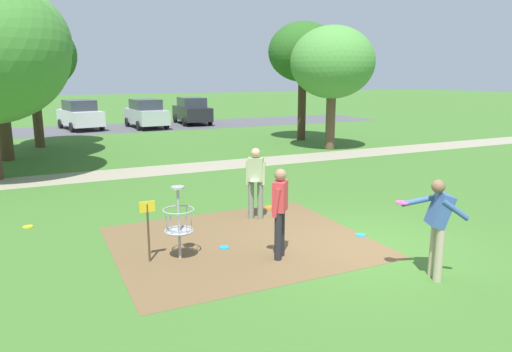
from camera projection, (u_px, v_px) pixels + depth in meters
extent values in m
plane|color=#3D6B28|center=(364.00, 247.00, 9.38)|extent=(160.00, 160.00, 0.00)
cube|color=brown|center=(241.00, 241.00, 9.69)|extent=(5.08, 4.40, 0.01)
cylinder|color=#9E9EA3|center=(179.00, 224.00, 8.67)|extent=(0.05, 0.05, 1.35)
cylinder|color=#9E9EA3|center=(178.00, 188.00, 8.52)|extent=(0.24, 0.24, 0.04)
torus|color=#9E9EA3|center=(178.00, 210.00, 8.61)|extent=(0.58, 0.58, 0.02)
torus|color=#9E9EA3|center=(179.00, 230.00, 8.70)|extent=(0.55, 0.55, 0.03)
cylinder|color=#9E9EA3|center=(179.00, 232.00, 8.70)|extent=(0.48, 0.48, 0.02)
cylinder|color=gray|center=(191.00, 219.00, 8.75)|extent=(0.01, 0.01, 0.40)
cylinder|color=gray|center=(187.00, 217.00, 8.86)|extent=(0.01, 0.01, 0.40)
cylinder|color=gray|center=(179.00, 216.00, 8.89)|extent=(0.01, 0.01, 0.40)
cylinder|color=gray|center=(172.00, 217.00, 8.82)|extent=(0.01, 0.01, 0.40)
cylinder|color=gray|center=(167.00, 219.00, 8.70)|extent=(0.01, 0.01, 0.40)
cylinder|color=gray|center=(166.00, 222.00, 8.56)|extent=(0.01, 0.01, 0.40)
cylinder|color=gray|center=(171.00, 224.00, 8.45)|extent=(0.01, 0.01, 0.40)
cylinder|color=gray|center=(178.00, 224.00, 8.42)|extent=(0.01, 0.01, 0.40)
cylinder|color=gray|center=(186.00, 223.00, 8.49)|extent=(0.01, 0.01, 0.40)
cylinder|color=gray|center=(191.00, 221.00, 8.61)|extent=(0.01, 0.01, 0.40)
cylinder|color=#4C3823|center=(148.00, 233.00, 8.56)|extent=(0.04, 0.04, 1.10)
cube|color=gold|center=(147.00, 207.00, 8.45)|extent=(0.28, 0.03, 0.20)
cylinder|color=#232328|center=(278.00, 236.00, 8.65)|extent=(0.14, 0.14, 0.92)
cylinder|color=#232328|center=(281.00, 233.00, 8.86)|extent=(0.14, 0.14, 0.92)
cube|color=#D1383D|center=(280.00, 196.00, 8.60)|extent=(0.40, 0.41, 0.56)
sphere|color=#9E7051|center=(280.00, 175.00, 8.51)|extent=(0.22, 0.22, 0.22)
cylinder|color=#D1383D|center=(276.00, 203.00, 8.45)|extent=(0.18, 0.18, 0.55)
cylinder|color=#D1383D|center=(281.00, 198.00, 8.80)|extent=(0.18, 0.18, 0.55)
cylinder|color=orange|center=(270.00, 207.00, 8.70)|extent=(0.22, 0.22, 0.02)
cylinder|color=tan|center=(439.00, 255.00, 7.76)|extent=(0.14, 0.14, 0.92)
cylinder|color=tan|center=(434.00, 250.00, 7.97)|extent=(0.14, 0.14, 0.92)
cube|color=#385693|center=(440.00, 210.00, 7.71)|extent=(0.49, 0.48, 0.60)
sphere|color=brown|center=(438.00, 186.00, 7.62)|extent=(0.22, 0.22, 0.22)
cylinder|color=#385693|center=(419.00, 201.00, 7.83)|extent=(0.57, 0.31, 0.21)
cylinder|color=#E53D99|center=(402.00, 203.00, 7.83)|extent=(0.22, 0.22, 0.02)
cylinder|color=#385693|center=(455.00, 210.00, 7.55)|extent=(0.47, 0.27, 0.37)
cylinder|color=slate|center=(260.00, 200.00, 11.15)|extent=(0.14, 0.14, 0.92)
cylinder|color=slate|center=(251.00, 200.00, 11.18)|extent=(0.14, 0.14, 0.92)
cube|color=#93A875|center=(256.00, 170.00, 11.00)|extent=(0.42, 0.38, 0.56)
sphere|color=tan|center=(256.00, 153.00, 10.92)|extent=(0.22, 0.22, 0.22)
cylinder|color=#93A875|center=(263.00, 173.00, 10.98)|extent=(0.17, 0.19, 0.55)
cylinder|color=#93A875|center=(248.00, 173.00, 11.03)|extent=(0.17, 0.19, 0.55)
cylinder|color=white|center=(255.00, 181.00, 10.88)|extent=(0.22, 0.22, 0.02)
cylinder|color=#1E93DB|center=(361.00, 235.00, 10.07)|extent=(0.22, 0.22, 0.02)
cylinder|color=gold|center=(28.00, 227.00, 10.63)|extent=(0.22, 0.22, 0.02)
cylinder|color=#1E93DB|center=(224.00, 247.00, 9.35)|extent=(0.20, 0.20, 0.02)
cylinder|color=#4C3823|center=(5.00, 130.00, 18.71)|extent=(0.50, 0.50, 2.48)
cylinder|color=#422D1E|center=(302.00, 110.00, 24.48)|extent=(0.42, 0.42, 3.20)
ellipsoid|color=#285B1E|center=(303.00, 52.00, 23.86)|extent=(3.54, 3.54, 3.01)
cylinder|color=#4C3823|center=(37.00, 118.00, 22.12)|extent=(0.44, 0.44, 2.79)
ellipsoid|color=#285B1E|center=(31.00, 55.00, 21.51)|extent=(3.97, 3.97, 3.38)
cylinder|color=brown|center=(330.00, 122.00, 21.47)|extent=(0.43, 0.43, 2.51)
ellipsoid|color=#4C8E3D|center=(332.00, 62.00, 20.91)|extent=(3.77, 3.77, 3.20)
cube|color=#4C4C51|center=(131.00, 127.00, 30.77)|extent=(36.00, 6.00, 0.01)
cube|color=silver|center=(80.00, 118.00, 29.47)|extent=(2.56, 4.46, 0.90)
cube|color=#2D333D|center=(79.00, 105.00, 29.31)|extent=(1.97, 2.44, 0.64)
cylinder|color=black|center=(60.00, 124.00, 30.08)|extent=(0.29, 0.62, 0.60)
cylinder|color=black|center=(89.00, 122.00, 31.12)|extent=(0.29, 0.62, 0.60)
cylinder|color=black|center=(72.00, 127.00, 28.02)|extent=(0.29, 0.62, 0.60)
cylinder|color=black|center=(102.00, 126.00, 29.06)|extent=(0.29, 0.62, 0.60)
cube|color=#B2B7BC|center=(146.00, 116.00, 30.37)|extent=(2.14, 4.33, 0.90)
cube|color=#2D333D|center=(145.00, 104.00, 30.21)|extent=(1.76, 2.31, 0.64)
cylinder|color=black|center=(127.00, 122.00, 31.13)|extent=(0.23, 0.61, 0.60)
cylinder|color=black|center=(154.00, 121.00, 32.01)|extent=(0.23, 0.61, 0.60)
cylinder|color=black|center=(139.00, 126.00, 28.92)|extent=(0.23, 0.61, 0.60)
cylinder|color=black|center=(166.00, 124.00, 29.80)|extent=(0.23, 0.61, 0.60)
cube|color=black|center=(192.00, 113.00, 32.77)|extent=(1.97, 4.27, 0.90)
cube|color=#2D333D|center=(192.00, 102.00, 32.61)|extent=(1.67, 2.25, 0.64)
cylinder|color=black|center=(175.00, 119.00, 33.70)|extent=(0.20, 0.61, 0.60)
cylinder|color=black|center=(199.00, 118.00, 34.38)|extent=(0.20, 0.61, 0.60)
cylinder|color=black|center=(184.00, 122.00, 31.35)|extent=(0.20, 0.61, 0.60)
cylinder|color=black|center=(210.00, 121.00, 32.04)|extent=(0.20, 0.61, 0.60)
cube|color=gray|center=(207.00, 166.00, 17.69)|extent=(40.00, 1.83, 0.00)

